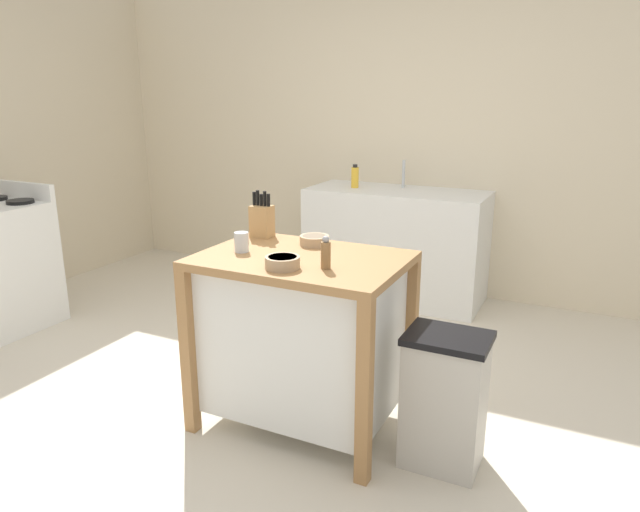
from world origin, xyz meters
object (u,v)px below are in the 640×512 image
(bowl_ceramic_small, at_px, (314,240))
(bottle_spray_cleaner, at_px, (355,177))
(knife_block, at_px, (262,220))
(kitchen_island, at_px, (302,332))
(bowl_stoneware_deep, at_px, (282,262))
(drinking_cup, at_px, (242,242))
(pepper_grinder, at_px, (326,253))
(trash_bin, at_px, (444,400))
(sink_faucet, at_px, (404,174))

(bowl_ceramic_small, xyz_separation_m, bottle_spray_cleaner, (-0.51, 1.74, 0.06))
(knife_block, height_order, bowl_ceramic_small, knife_block)
(kitchen_island, xyz_separation_m, bowl_stoneware_deep, (0.01, -0.21, 0.42))
(drinking_cup, relative_size, pepper_grinder, 0.65)
(kitchen_island, bearing_deg, bottle_spray_cleaner, 105.60)
(trash_bin, bearing_deg, drinking_cup, -178.65)
(bowl_stoneware_deep, bearing_deg, sink_faucet, 95.20)
(kitchen_island, xyz_separation_m, bowl_ceramic_small, (-0.04, 0.22, 0.41))
(kitchen_island, distance_m, bowl_stoneware_deep, 0.46)
(sink_faucet, bearing_deg, bowl_ceramic_small, -85.25)
(kitchen_island, relative_size, bottle_spray_cleaner, 5.21)
(drinking_cup, bearing_deg, knife_block, 102.59)
(bottle_spray_cleaner, bearing_deg, bowl_stoneware_deep, -75.47)
(knife_block, relative_size, sink_faucet, 1.14)
(kitchen_island, height_order, sink_faucet, sink_faucet)
(knife_block, distance_m, sink_faucet, 1.90)
(pepper_grinder, relative_size, bottle_spray_cleaner, 0.80)
(sink_faucet, bearing_deg, pepper_grinder, -80.30)
(kitchen_island, height_order, knife_block, knife_block)
(bowl_ceramic_small, bearing_deg, trash_bin, -17.91)
(knife_block, distance_m, bowl_ceramic_small, 0.34)
(drinking_cup, height_order, sink_faucet, sink_faucet)
(knife_block, height_order, pepper_grinder, knife_block)
(knife_block, xyz_separation_m, drinking_cup, (0.07, -0.30, -0.04))
(drinking_cup, xyz_separation_m, sink_faucet, (0.10, 2.19, 0.07))
(bowl_stoneware_deep, bearing_deg, bowl_ceramic_small, 97.22)
(bowl_ceramic_small, xyz_separation_m, pepper_grinder, (0.23, -0.34, 0.04))
(bottle_spray_cleaner, bearing_deg, trash_bin, -57.38)
(bowl_stoneware_deep, xyz_separation_m, pepper_grinder, (0.17, 0.08, 0.04))
(knife_block, xyz_separation_m, sink_faucet, (0.17, 1.89, 0.02))
(bowl_stoneware_deep, height_order, trash_bin, bowl_stoneware_deep)
(pepper_grinder, bearing_deg, trash_bin, 10.00)
(kitchen_island, bearing_deg, knife_block, 146.36)
(bowl_stoneware_deep, bearing_deg, drinking_cup, 154.33)
(bowl_ceramic_small, distance_m, pepper_grinder, 0.41)
(trash_bin, bearing_deg, sink_faucet, 113.16)
(bowl_stoneware_deep, bearing_deg, kitchen_island, 93.95)
(bowl_stoneware_deep, height_order, bottle_spray_cleaner, bottle_spray_cleaner)
(trash_bin, distance_m, sink_faucet, 2.45)
(kitchen_island, relative_size, bowl_stoneware_deep, 6.24)
(kitchen_island, height_order, trash_bin, kitchen_island)
(drinking_cup, relative_size, trash_bin, 0.15)
(kitchen_island, distance_m, pepper_grinder, 0.51)
(drinking_cup, xyz_separation_m, trash_bin, (1.03, 0.02, -0.61))
(bowl_stoneware_deep, relative_size, bottle_spray_cleaner, 0.83)
(kitchen_island, distance_m, drinking_cup, 0.53)
(bowl_ceramic_small, height_order, trash_bin, bowl_ceramic_small)
(knife_block, bearing_deg, sink_faucet, 84.90)
(knife_block, relative_size, bowl_stoneware_deep, 1.61)
(bowl_ceramic_small, relative_size, sink_faucet, 0.69)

